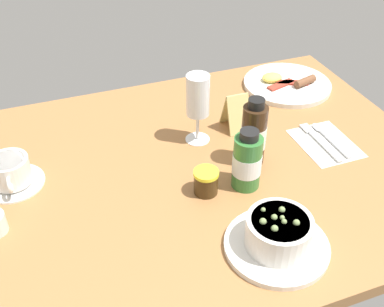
{
  "coord_description": "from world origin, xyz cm",
  "views": [
    {
      "loc": [
        -31.63,
        -78.88,
        68.06
      ],
      "look_at": [
        -2.22,
        -0.05,
        4.33
      ],
      "focal_mm": 44.23,
      "sensor_mm": 36.0,
      "label": 1
    }
  ],
  "objects": [
    {
      "name": "menu_card",
      "position": [
        14.17,
        12.02,
        4.74
      ],
      "size": [
        5.84,
        7.31,
        9.62
      ],
      "color": "tan",
      "rests_on": "ground_plane"
    },
    {
      "name": "porridge_bowl",
      "position": [
        4.32,
        -27.93,
        3.45
      ],
      "size": [
        19.83,
        19.83,
        8.09
      ],
      "color": "silver",
      "rests_on": "ground_plane"
    },
    {
      "name": "jam_jar",
      "position": [
        -2.22,
        -8.52,
        2.84
      ],
      "size": [
        5.44,
        5.44,
        5.61
      ],
      "color": "#3C2912",
      "rests_on": "ground_plane"
    },
    {
      "name": "breakfast_plate",
      "position": [
        37.13,
        26.16,
        0.9
      ],
      "size": [
        25.34,
        25.34,
        3.7
      ],
      "color": "silver",
      "rests_on": "ground_plane"
    },
    {
      "name": "cutlery_setting",
      "position": [
        31.97,
        -1.88,
        0.26
      ],
      "size": [
        12.87,
        16.88,
        0.9
      ],
      "color": "silver",
      "rests_on": "ground_plane"
    },
    {
      "name": "coffee_cup",
      "position": [
        -40.84,
        8.6,
        3.21
      ],
      "size": [
        13.48,
        13.91,
        6.75
      ],
      "color": "silver",
      "rests_on": "ground_plane"
    },
    {
      "name": "sauce_bottle_brown",
      "position": [
        11.72,
        -2.2,
        7.55
      ],
      "size": [
        5.72,
        5.72,
        16.63
      ],
      "color": "#382314",
      "rests_on": "ground_plane"
    },
    {
      "name": "wine_glass",
      "position": [
        3.09,
        10.27,
        11.7
      ],
      "size": [
        6.02,
        6.02,
        17.66
      ],
      "color": "white",
      "rests_on": "ground_plane"
    },
    {
      "name": "sauce_bottle_green",
      "position": [
        6.75,
        -9.31,
        6.39
      ],
      "size": [
        6.26,
        6.26,
        14.15
      ],
      "color": "#337233",
      "rests_on": "ground_plane"
    },
    {
      "name": "ground_plane",
      "position": [
        0.0,
        0.0,
        -1.5
      ],
      "size": [
        110.0,
        84.0,
        3.0
      ],
      "primitive_type": "cube",
      "color": "#9E6B3D"
    }
  ]
}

